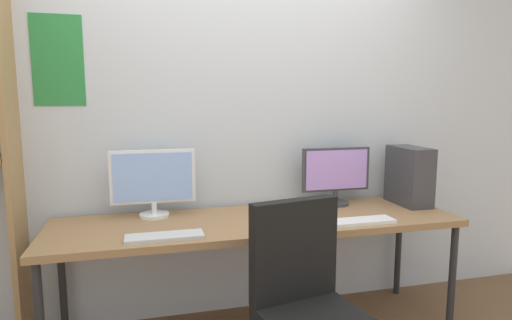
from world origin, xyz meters
TOP-DOWN VIEW (x-y plane):
  - wall_back at (-0.00, 1.02)m, footprint 4.82×0.11m
  - desk at (0.00, 0.60)m, footprint 2.42×0.68m
  - monitor_left at (-0.60, 0.81)m, footprint 0.51×0.18m
  - monitor_right at (0.60, 0.81)m, footprint 0.48×0.18m
  - pc_tower at (1.09, 0.70)m, footprint 0.17×0.34m
  - keyboard_left at (-0.56, 0.37)m, footprint 0.40×0.13m
  - keyboard_right at (0.56, 0.37)m, footprint 0.39×0.13m
  - computer_mouse at (0.27, 0.36)m, footprint 0.06×0.10m

SIDE VIEW (x-z plane):
  - desk at x=0.00m, z-range 0.32..1.06m
  - keyboard_left at x=-0.56m, z-range 0.74..0.76m
  - keyboard_right at x=0.56m, z-range 0.74..0.76m
  - computer_mouse at x=0.27m, z-range 0.74..0.77m
  - pc_tower at x=1.09m, z-range 0.74..1.13m
  - monitor_right at x=0.60m, z-range 0.76..1.15m
  - monitor_left at x=-0.60m, z-range 0.76..1.17m
  - wall_back at x=0.00m, z-range 0.00..2.60m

